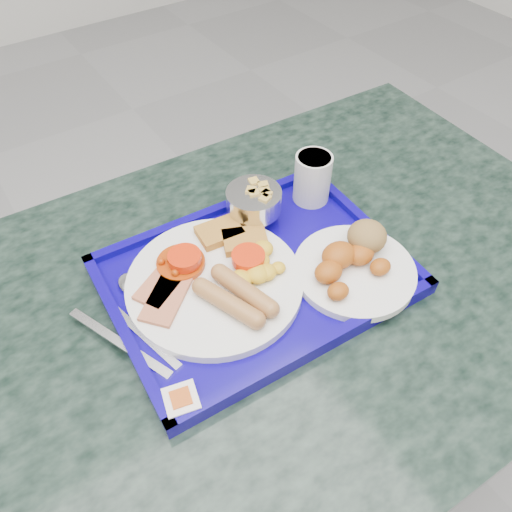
{
  "coord_description": "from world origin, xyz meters",
  "views": [
    {
      "loc": [
        -0.03,
        -0.05,
        1.27
      ],
      "look_at": [
        0.25,
        0.35,
        0.74
      ],
      "focal_mm": 35.0,
      "sensor_mm": 36.0,
      "label": 1
    }
  ],
  "objects_px": {
    "table": "(274,345)",
    "main_plate": "(219,278)",
    "juice_cup": "(312,177)",
    "bread_plate": "(354,261)",
    "tray": "(256,276)",
    "fruit_bowl": "(254,201)"
  },
  "relations": [
    {
      "from": "table",
      "to": "main_plate",
      "type": "distance_m",
      "value": 0.22
    },
    {
      "from": "main_plate",
      "to": "juice_cup",
      "type": "xyz_separation_m",
      "value": [
        0.23,
        0.08,
        0.03
      ]
    },
    {
      "from": "table",
      "to": "bread_plate",
      "type": "relative_size",
      "value": 6.2
    },
    {
      "from": "tray",
      "to": "fruit_bowl",
      "type": "xyz_separation_m",
      "value": [
        0.06,
        0.1,
        0.05
      ]
    },
    {
      "from": "tray",
      "to": "juice_cup",
      "type": "bearing_deg",
      "value": 27.25
    },
    {
      "from": "table",
      "to": "tray",
      "type": "xyz_separation_m",
      "value": [
        -0.02,
        0.02,
        0.18
      ]
    },
    {
      "from": "fruit_bowl",
      "to": "juice_cup",
      "type": "relative_size",
      "value": 1.04
    },
    {
      "from": "table",
      "to": "main_plate",
      "type": "bearing_deg",
      "value": 155.36
    },
    {
      "from": "tray",
      "to": "juice_cup",
      "type": "height_order",
      "value": "juice_cup"
    },
    {
      "from": "bread_plate",
      "to": "table",
      "type": "bearing_deg",
      "value": 152.43
    },
    {
      "from": "bread_plate",
      "to": "juice_cup",
      "type": "distance_m",
      "value": 0.17
    },
    {
      "from": "fruit_bowl",
      "to": "table",
      "type": "bearing_deg",
      "value": -108.52
    },
    {
      "from": "main_plate",
      "to": "juice_cup",
      "type": "distance_m",
      "value": 0.24
    },
    {
      "from": "juice_cup",
      "to": "main_plate",
      "type": "bearing_deg",
      "value": -161.94
    },
    {
      "from": "juice_cup",
      "to": "table",
      "type": "bearing_deg",
      "value": -143.56
    },
    {
      "from": "main_plate",
      "to": "juice_cup",
      "type": "relative_size",
      "value": 2.99
    },
    {
      "from": "tray",
      "to": "bread_plate",
      "type": "height_order",
      "value": "bread_plate"
    },
    {
      "from": "table",
      "to": "juice_cup",
      "type": "distance_m",
      "value": 0.3
    },
    {
      "from": "table",
      "to": "fruit_bowl",
      "type": "relative_size",
      "value": 12.66
    },
    {
      "from": "tray",
      "to": "main_plate",
      "type": "distance_m",
      "value": 0.06
    },
    {
      "from": "fruit_bowl",
      "to": "juice_cup",
      "type": "height_order",
      "value": "juice_cup"
    },
    {
      "from": "main_plate",
      "to": "bread_plate",
      "type": "relative_size",
      "value": 1.42
    }
  ]
}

